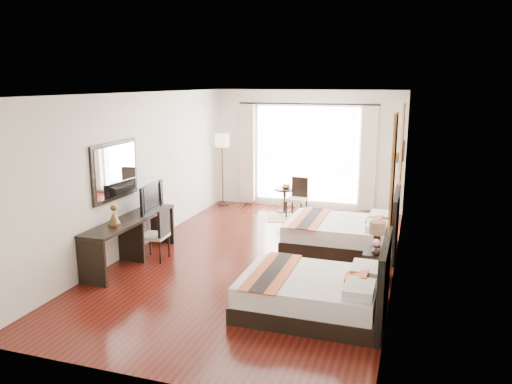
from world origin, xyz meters
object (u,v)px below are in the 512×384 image
(bed_near, at_px, (317,292))
(nightstand, at_px, (377,266))
(vase, at_px, (376,249))
(table_lamp, at_px, (378,230))
(television, at_px, (147,197))
(window_chair, at_px, (297,205))
(bed_far, at_px, (344,233))
(console_desk, at_px, (131,240))
(desk_chair, at_px, (156,244))
(fruit_bowl, at_px, (286,187))
(side_table, at_px, (285,200))
(floor_lamp, at_px, (222,145))

(bed_near, bearing_deg, nightstand, 63.79)
(vase, bearing_deg, bed_near, -119.43)
(table_lamp, height_order, television, television)
(table_lamp, xyz_separation_m, window_chair, (-2.00, 3.10, -0.50))
(vase, xyz_separation_m, window_chair, (-2.01, 3.41, -0.30))
(table_lamp, relative_size, vase, 2.89)
(bed_far, distance_m, television, 3.60)
(bed_near, distance_m, console_desk, 3.47)
(desk_chair, bearing_deg, vase, 177.02)
(table_lamp, bearing_deg, fruit_bowl, 124.22)
(console_desk, xyz_separation_m, fruit_bowl, (1.64, 3.99, 0.21))
(bed_far, distance_m, table_lamp, 1.51)
(side_table, distance_m, fruit_bowl, 0.31)
(television, bearing_deg, bed_far, -73.99)
(table_lamp, bearing_deg, bed_far, 117.97)
(vase, bearing_deg, console_desk, -176.54)
(bed_near, distance_m, window_chair, 4.76)
(bed_far, height_order, television, television)
(window_chair, bearing_deg, bed_near, 25.10)
(nightstand, relative_size, floor_lamp, 0.28)
(television, xyz_separation_m, floor_lamp, (-0.03, 3.62, 0.48))
(vase, bearing_deg, television, 175.56)
(television, xyz_separation_m, fruit_bowl, (1.62, 3.44, -0.42))
(table_lamp, xyz_separation_m, fruit_bowl, (-2.34, 3.44, -0.19))
(vase, bearing_deg, desk_chair, -179.71)
(television, height_order, window_chair, television)
(table_lamp, distance_m, console_desk, 4.04)
(television, distance_m, desk_chair, 0.86)
(television, bearing_deg, desk_chair, -140.67)
(television, relative_size, fruit_bowl, 3.86)
(desk_chair, distance_m, side_table, 3.97)
(vase, xyz_separation_m, console_desk, (-3.99, -0.24, -0.19))
(table_lamp, bearing_deg, vase, -87.76)
(vase, height_order, television, television)
(bed_far, distance_m, vase, 1.74)
(desk_chair, relative_size, window_chair, 1.01)
(fruit_bowl, bearing_deg, bed_near, -70.79)
(vase, relative_size, floor_lamp, 0.08)
(vase, distance_m, floor_lamp, 5.68)
(table_lamp, bearing_deg, side_table, 124.67)
(console_desk, xyz_separation_m, desk_chair, (0.34, 0.22, -0.10))
(desk_chair, bearing_deg, nightstand, 179.97)
(side_table, bearing_deg, bed_near, -70.43)
(bed_far, xyz_separation_m, fruit_bowl, (-1.67, 2.18, 0.30))
(vase, height_order, side_table, vase)
(bed_near, distance_m, television, 3.70)
(bed_far, xyz_separation_m, television, (-3.29, -1.27, 0.71))
(console_desk, height_order, television, television)
(bed_near, relative_size, table_lamp, 4.70)
(floor_lamp, relative_size, side_table, 3.15)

